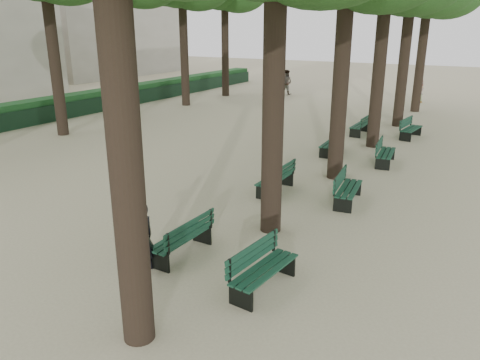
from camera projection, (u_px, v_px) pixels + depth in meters
The scene contains 16 objects.
ground at pixel (148, 265), 10.22m from camera, with size 120.00×120.00×0.00m, color #BBB38E.
bench_left_0 at pixel (182, 245), 10.57m from camera, with size 0.61×1.81×0.92m.
bench_left_1 at pixel (275, 184), 14.61m from camera, with size 0.58×1.80×0.92m.
bench_left_2 at pixel (331, 147), 18.99m from camera, with size 0.65×1.82×0.92m.
bench_left_3 at pixel (360, 129), 22.36m from camera, with size 0.58×1.80×0.92m.
bench_right_0 at pixel (264, 277), 9.21m from camera, with size 0.75×1.85×0.92m.
bench_right_1 at pixel (348, 194), 13.72m from camera, with size 0.78×1.85×0.92m.
bench_right_2 at pixel (385, 157), 17.55m from camera, with size 0.76×1.85×0.92m.
bench_right_3 at pixel (411, 132), 21.64m from camera, with size 0.77×1.85×0.92m.
man_with_map at pixel (142, 238), 9.76m from camera, with size 0.64×0.65×1.52m.
pedestrian_a at pixel (286, 82), 35.12m from camera, with size 0.89×0.37×1.83m, color #262628.
pedestrian_d at pixel (419, 91), 31.50m from camera, with size 0.75×0.31×1.54m, color #262628.
pedestrian_e at pixel (279, 83), 34.49m from camera, with size 1.70×0.37×1.84m, color #262628.
fence at pixel (69, 110), 26.19m from camera, with size 0.08×42.00×0.90m, color black.
hedge at pixel (60, 107), 26.47m from camera, with size 1.20×42.00×1.20m, color #17441F.
building_far at pixel (90, 40), 49.35m from camera, with size 12.00×16.00×7.00m, color #B7B2A3.
Camera 1 is at (6.24, -6.93, 4.99)m, focal length 35.00 mm.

